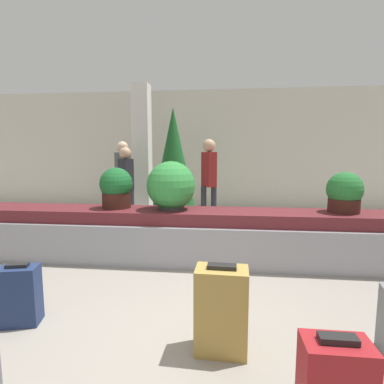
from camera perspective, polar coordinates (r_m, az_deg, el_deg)
name	(u,v)px	position (r m, az deg, el deg)	size (l,w,h in m)	color
ground_plane	(170,330)	(2.80, -4.20, -24.67)	(18.00, 18.00, 0.00)	gray
back_wall	(209,150)	(8.28, 3.22, 8.00)	(18.00, 0.06, 3.20)	beige
carousel	(192,236)	(4.23, 0.00, -8.41)	(7.67, 0.81, 0.71)	gray
pillar	(142,150)	(7.73, -9.48, 7.97)	(0.41, 0.41, 3.20)	silver
suitcase_0	(19,295)	(3.13, -30.03, -16.67)	(0.36, 0.27, 0.54)	navy
suitcase_1	(221,310)	(2.40, 5.61, -21.47)	(0.40, 0.26, 0.68)	#A3843D
potted_plant_0	(116,188)	(4.40, -14.24, 0.73)	(0.46, 0.46, 0.58)	#381914
potted_plant_1	(171,187)	(4.15, -4.00, 1.03)	(0.68, 0.68, 0.68)	#2D2D2D
potted_plant_2	(344,193)	(4.42, 27.04, -0.16)	(0.46, 0.46, 0.54)	#381914
traveler_0	(209,175)	(5.87, 3.23, 3.19)	(0.32, 0.37, 1.77)	#282833
traveler_1	(126,181)	(6.08, -12.46, 2.13)	(0.36, 0.35, 1.62)	#282833
traveler_2	(123,173)	(6.97, -12.98, 3.63)	(0.35, 0.36, 1.77)	#282833
decorated_tree	(173,161)	(6.58, -3.56, 5.88)	(1.00, 1.00, 2.49)	#4C331E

